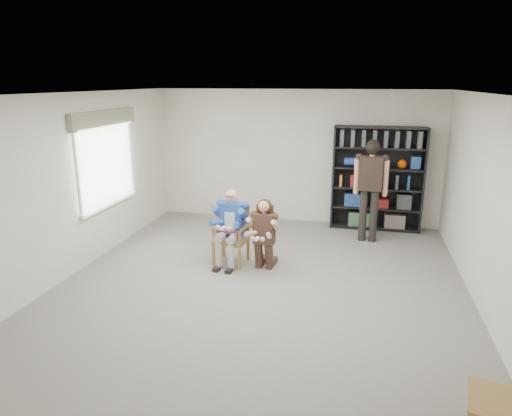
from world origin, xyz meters
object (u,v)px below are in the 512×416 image
(armchair, at_px, (231,235))
(seated_man, at_px, (231,227))
(kneeling_woman, at_px, (264,235))
(standing_man, at_px, (370,192))
(bookshelf, at_px, (377,179))

(armchair, distance_m, seated_man, 0.15)
(armchair, bearing_deg, seated_man, 0.00)
(armchair, bearing_deg, kneeling_woman, -6.65)
(kneeling_woman, bearing_deg, seated_man, 173.35)
(seated_man, height_order, standing_man, standing_man)
(seated_man, xyz_separation_m, bookshelf, (2.37, 2.47, 0.41))
(seated_man, bearing_deg, armchair, 0.00)
(armchair, bearing_deg, standing_man, 41.76)
(kneeling_woman, relative_size, bookshelf, 0.56)
(standing_man, bearing_deg, seated_man, -138.58)
(bookshelf, bearing_deg, seated_man, -133.83)
(armchair, relative_size, standing_man, 0.51)
(standing_man, bearing_deg, armchair, -138.58)
(seated_man, bearing_deg, kneeling_woman, -6.65)
(armchair, xyz_separation_m, kneeling_woman, (0.58, -0.12, 0.09))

